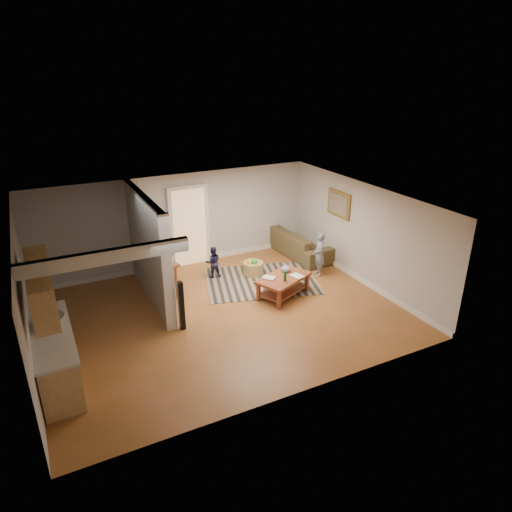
% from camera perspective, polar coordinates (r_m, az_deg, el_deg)
% --- Properties ---
extents(ground, '(7.50, 7.50, 0.00)m').
position_cam_1_polar(ground, '(10.16, -4.11, -7.17)').
color(ground, brown).
rests_on(ground, ground).
extents(room_shell, '(7.54, 6.02, 2.52)m').
position_cam_1_polar(room_shell, '(9.59, -11.22, 0.22)').
color(room_shell, beige).
rests_on(room_shell, ground).
extents(area_rug, '(3.23, 2.72, 0.01)m').
position_cam_1_polar(area_rug, '(11.59, 0.67, -3.09)').
color(area_rug, black).
rests_on(area_rug, ground).
extents(sofa, '(1.05, 2.41, 0.69)m').
position_cam_1_polar(sofa, '(13.30, 5.30, 0.29)').
color(sofa, '#473A23').
rests_on(sofa, ground).
extents(coffee_table, '(1.46, 1.19, 0.75)m').
position_cam_1_polar(coffee_table, '(10.73, 3.45, -3.11)').
color(coffee_table, brown).
rests_on(coffee_table, ground).
extents(tv_console, '(0.75, 1.44, 1.18)m').
position_cam_1_polar(tv_console, '(11.02, -12.20, -0.60)').
color(tv_console, brown).
rests_on(tv_console, ground).
extents(speaker_left, '(0.12, 0.12, 1.08)m').
position_cam_1_polar(speaker_left, '(9.45, -9.34, -6.17)').
color(speaker_left, black).
rests_on(speaker_left, ground).
extents(speaker_right, '(0.13, 0.13, 0.96)m').
position_cam_1_polar(speaker_right, '(11.52, -12.98, -1.29)').
color(speaker_right, black).
rests_on(speaker_right, ground).
extents(toy_basket, '(0.53, 0.53, 0.47)m').
position_cam_1_polar(toy_basket, '(11.86, -0.36, -1.46)').
color(toy_basket, olive).
rests_on(toy_basket, ground).
extents(child, '(0.39, 0.49, 1.17)m').
position_cam_1_polar(child, '(12.03, 7.75, -2.33)').
color(child, gray).
rests_on(child, ground).
extents(toddler, '(0.46, 0.40, 0.84)m').
position_cam_1_polar(toddler, '(11.85, -5.32, -2.64)').
color(toddler, '#1B1B38').
rests_on(toddler, ground).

